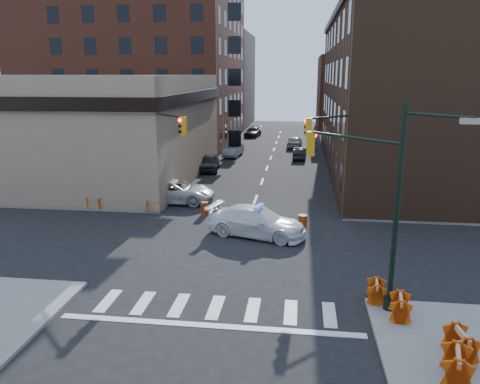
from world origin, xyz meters
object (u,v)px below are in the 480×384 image
(police_car, at_px, (257,222))
(pedestrian_a, at_px, (132,184))
(parked_car_enear, at_px, (300,153))
(barricade_nw_a, at_px, (153,205))
(parked_car_wfar, at_px, (233,150))
(pedestrian_b, at_px, (133,187))
(barrel_road, at_px, (303,223))
(barricade_se_a, at_px, (376,291))
(pickup, at_px, (174,191))
(parked_car_wnear, at_px, (209,163))
(barrel_bank, at_px, (205,209))

(police_car, distance_m, pedestrian_a, 12.24)
(parked_car_enear, distance_m, barricade_nw_a, 23.93)
(parked_car_wfar, distance_m, parked_car_enear, 7.54)
(pedestrian_b, bearing_deg, barrel_road, -11.60)
(barricade_nw_a, bearing_deg, barricade_se_a, -53.90)
(parked_car_wfar, relative_size, barricade_se_a, 3.98)
(barrel_road, bearing_deg, pedestrian_b, 157.54)
(parked_car_wfar, height_order, barricade_se_a, parked_car_wfar)
(parked_car_enear, relative_size, barricade_se_a, 3.54)
(pedestrian_a, bearing_deg, parked_car_wfar, 88.79)
(pickup, height_order, parked_car_wnear, pickup)
(police_car, distance_m, barrel_bank, 5.23)
(pedestrian_b, bearing_deg, barricade_se_a, -31.90)
(barrel_road, xyz_separation_m, barricade_se_a, (2.94, -9.04, 0.11))
(parked_car_wfar, bearing_deg, parked_car_wnear, -91.90)
(parked_car_enear, height_order, barricade_nw_a, parked_car_enear)
(parked_car_wnear, bearing_deg, pedestrian_a, -114.12)
(pickup, relative_size, barrel_bank, 6.63)
(parked_car_wfar, height_order, barrel_bank, parked_car_wfar)
(parked_car_wnear, relative_size, parked_car_enear, 1.17)
(barricade_nw_a, bearing_deg, parked_car_wfar, 72.07)
(parked_car_wfar, bearing_deg, pedestrian_a, -97.78)
(police_car, bearing_deg, barrel_road, -47.16)
(barrel_road, bearing_deg, pickup, 151.01)
(parked_car_wfar, distance_m, pedestrian_b, 20.52)
(pedestrian_a, height_order, barricade_nw_a, pedestrian_a)
(parked_car_wnear, relative_size, pedestrian_b, 2.64)
(police_car, xyz_separation_m, pedestrian_b, (-9.74, 6.44, 0.18))
(pedestrian_a, bearing_deg, pickup, 2.31)
(parked_car_wnear, xyz_separation_m, barrel_bank, (2.54, -14.54, -0.34))
(police_car, height_order, pedestrian_a, pedestrian_a)
(pickup, relative_size, barrel_road, 6.37)
(pedestrian_a, distance_m, barrel_bank, 7.14)
(parked_car_wnear, xyz_separation_m, pedestrian_a, (-3.65, -11.05, 0.34))
(police_car, height_order, parked_car_wnear, police_car)
(parked_car_wnear, xyz_separation_m, parked_car_enear, (8.68, 7.45, -0.13))
(barricade_se_a, xyz_separation_m, barricade_nw_a, (-12.90, 11.40, -0.02))
(parked_car_enear, relative_size, barricade_nw_a, 3.68)
(barrel_bank, relative_size, barricade_se_a, 0.80)
(parked_car_wnear, xyz_separation_m, pedestrian_b, (-3.41, -11.69, 0.24))
(barrel_bank, bearing_deg, pedestrian_b, 154.35)
(pedestrian_a, distance_m, barricade_nw_a, 4.35)
(parked_car_wfar, relative_size, parked_car_enear, 1.13)
(pedestrian_b, bearing_deg, pickup, 11.21)
(pickup, relative_size, parked_car_wnear, 1.28)
(barricade_se_a, bearing_deg, police_car, 42.47)
(parked_car_wnear, height_order, pedestrian_a, pedestrian_a)
(parked_car_enear, height_order, barrel_road, parked_car_enear)
(police_car, bearing_deg, parked_car_enear, 10.95)
(parked_car_wnear, distance_m, barrel_road, 19.05)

